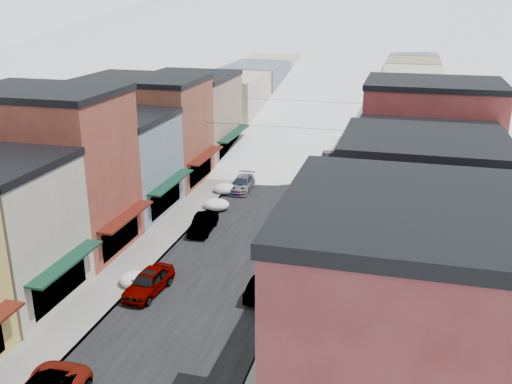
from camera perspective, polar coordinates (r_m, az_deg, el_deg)
The scene contains 34 objects.
road at distance 78.40m, azimuth 5.76°, elevation 5.19°, with size 10.00×160.00×0.01m, color black.
sidewalk_left at distance 79.65m, azimuth 1.06°, elevation 5.56°, with size 3.20×160.00×0.15m, color gray.
sidewalk_right at distance 77.66m, azimuth 10.59°, elevation 4.87°, with size 3.20×160.00×0.15m, color gray.
curb_left at distance 79.31m, azimuth 2.15°, elevation 5.49°, with size 0.10×160.00×0.15m, color slate.
curb_right at distance 77.78m, azimuth 9.45°, elevation 4.96°, with size 0.10×160.00×0.15m, color slate.
bldg_l_brick_near at distance 45.65m, azimuth -19.91°, elevation 1.99°, with size 12.30×8.20×12.50m.
bldg_l_grayblue at distance 52.77m, azimuth -14.13°, elevation 2.82°, with size 11.30×9.20×9.00m.
bldg_l_brick_far at distance 60.70m, azimuth -11.01°, elevation 6.13°, with size 13.30×9.20×11.00m.
bldg_l_tan at distance 69.35m, azimuth -6.67°, elevation 7.55°, with size 11.30×11.20×10.00m.
bldg_r_brick_near at distance 22.20m, azimuth 17.60°, elevation -16.49°, with size 12.30×9.20×12.50m.
bldg_r_green at distance 30.65m, azimuth 15.84°, elevation -9.03°, with size 11.30×9.20×9.50m.
bldg_r_blue at distance 38.67m, azimuth 15.88°, elevation -2.19°, with size 11.30×9.20×10.50m.
bldg_r_cream at distance 47.43m, azimuth 16.37°, elevation 0.77°, with size 12.30×9.20×9.00m.
bldg_r_brick_far at distance 55.78m, azimuth 16.90°, elevation 4.77°, with size 13.30×9.20×11.50m.
bldg_r_tan at distance 65.71m, azimuth 15.77°, elevation 6.08°, with size 11.30×11.20×9.50m.
distant_blocks at distance 99.99m, azimuth 8.04°, elevation 10.47°, with size 34.00×55.00×8.00m.
mountain_ridge at distance 294.05m, azimuth 9.22°, elevation 18.10°, with size 670.00×340.00×34.00m.
overhead_cables at distance 65.03m, azimuth 4.12°, elevation 7.92°, with size 16.40×15.04×0.04m.
car_silver_sedan at distance 38.93m, azimuth -10.71°, elevation -8.83°, with size 1.89×4.70×1.60m, color gray.
car_dark_hatch at distance 47.86m, azimuth -5.30°, elevation -3.17°, with size 1.52×4.37×1.44m, color black.
car_silver_wagon at distance 57.68m, azimuth -1.40°, elevation 0.84°, with size 1.97×4.84×1.40m, color gray.
car_green_sedan at distance 37.99m, azimuth 0.80°, elevation -9.39°, with size 1.47×4.22×1.39m, color black.
car_gray_suv at distance 53.91m, azimuth 5.94°, elevation -0.58°, with size 1.70×4.21×1.44m, color gray.
car_black_sedan at distance 67.92m, azimuth 7.28°, elevation 3.57°, with size 2.07×5.09×1.48m, color black.
car_lane_silver at distance 79.97m, azimuth 5.08°, elevation 5.98°, with size 1.59×3.96×1.35m, color #A4A7AD.
car_lane_white at distance 81.15m, azimuth 7.60°, elevation 6.10°, with size 2.33×5.05×1.40m, color silver.
parking_sign at distance 32.03m, azimuth 1.56°, elevation -13.42°, with size 0.08×0.34×2.50m.
trash_can at distance 39.56m, azimuth 5.28°, elevation -8.43°, with size 0.49×0.49×0.84m.
streetlamp_near at distance 46.06m, azimuth 5.64°, elevation -1.14°, with size 0.37×0.37×4.41m.
streetlamp_far at distance 64.72m, azimuth 9.01°, elevation 4.60°, with size 0.35×0.35×4.23m.
planter_near at distance 30.74m, azimuth 4.19°, elevation -17.68°, with size 0.54×0.47×0.60m, color #31672E.
snow_pile_near at distance 40.09m, azimuth -11.77°, elevation -8.55°, with size 2.38×2.66×1.01m.
snow_pile_mid at distance 52.74m, azimuth -3.92°, elevation -1.25°, with size 2.40×2.68×1.02m.
snow_pile_far at distance 56.96m, azimuth -3.04°, elevation 0.34°, with size 2.38×2.66×1.01m.
Camera 1 is at (11.86, -15.16, 18.88)m, focal length 40.00 mm.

